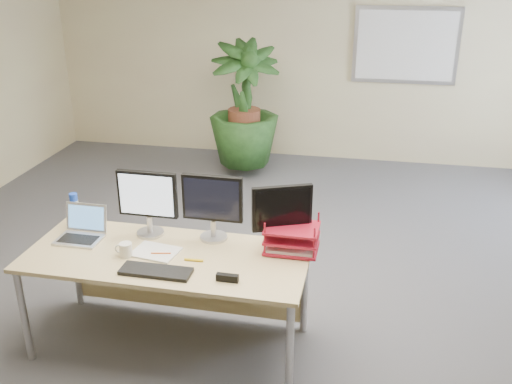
% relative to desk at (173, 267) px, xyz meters
% --- Properties ---
extents(floor, '(8.00, 8.00, 0.00)m').
position_rel_desk_xyz_m(floor, '(0.47, 0.24, -0.58)').
color(floor, '#4A4A50').
rests_on(floor, ground).
extents(back_wall, '(7.00, 0.04, 2.70)m').
position_rel_desk_xyz_m(back_wall, '(0.47, 4.24, 0.77)').
color(back_wall, '#C5B08B').
rests_on(back_wall, floor).
extents(whiteboard, '(1.30, 0.04, 0.95)m').
position_rel_desk_xyz_m(whiteboard, '(1.67, 4.21, 0.97)').
color(whiteboard, '#ABABB0').
rests_on(whiteboard, back_wall).
extents(desk, '(1.93, 0.83, 0.74)m').
position_rel_desk_xyz_m(desk, '(0.00, 0.00, 0.00)').
color(desk, '#D0B97A').
rests_on(desk, floor).
extents(floor_plant, '(1.11, 1.11, 1.50)m').
position_rel_desk_xyz_m(floor_plant, '(-0.22, 3.37, 0.17)').
color(floor_plant, '#173714').
rests_on(floor_plant, floor).
extents(monitor_left, '(0.43, 0.20, 0.48)m').
position_rel_desk_xyz_m(monitor_left, '(-0.22, 0.16, 0.43)').
color(monitor_left, '#B2B2B6').
rests_on(monitor_left, desk).
extents(monitor_right, '(0.43, 0.20, 0.48)m').
position_rel_desk_xyz_m(monitor_right, '(0.25, 0.19, 0.43)').
color(monitor_right, '#B2B2B6').
rests_on(monitor_right, desk).
extents(monitor_dark, '(0.40, 0.19, 0.46)m').
position_rel_desk_xyz_m(monitor_dark, '(0.75, 0.15, 0.42)').
color(monitor_dark, '#B2B2B6').
rests_on(monitor_dark, desk).
extents(laptop, '(0.31, 0.28, 0.22)m').
position_rel_desk_xyz_m(laptop, '(-0.67, 0.02, 0.21)').
color(laptop, silver).
rests_on(laptop, desk).
extents(keyboard, '(0.46, 0.16, 0.03)m').
position_rel_desk_xyz_m(keyboard, '(0.02, -0.35, 0.17)').
color(keyboard, black).
rests_on(keyboard, desk).
extents(coffee_mug, '(0.12, 0.08, 0.10)m').
position_rel_desk_xyz_m(coffee_mug, '(-0.26, -0.18, 0.20)').
color(coffee_mug, white).
rests_on(coffee_mug, desk).
extents(spiral_notebook, '(0.33, 0.27, 0.01)m').
position_rel_desk_xyz_m(spiral_notebook, '(-0.08, -0.10, 0.16)').
color(spiral_notebook, white).
rests_on(spiral_notebook, desk).
extents(orange_pen, '(0.13, 0.03, 0.01)m').
position_rel_desk_xyz_m(orange_pen, '(-0.03, -0.12, 0.17)').
color(orange_pen, orange).
rests_on(orange_pen, spiral_notebook).
extents(yellow_highlighter, '(0.13, 0.02, 0.02)m').
position_rel_desk_xyz_m(yellow_highlighter, '(0.21, -0.15, 0.16)').
color(yellow_highlighter, yellow).
rests_on(yellow_highlighter, desk).
extents(water_bottle, '(0.07, 0.07, 0.25)m').
position_rel_desk_xyz_m(water_bottle, '(-0.81, 0.20, 0.28)').
color(water_bottle, silver).
rests_on(water_bottle, desk).
extents(letter_tray, '(0.37, 0.28, 0.17)m').
position_rel_desk_xyz_m(letter_tray, '(0.82, 0.12, 0.23)').
color(letter_tray, maroon).
rests_on(letter_tray, desk).
extents(stapler, '(0.14, 0.04, 0.05)m').
position_rel_desk_xyz_m(stapler, '(0.49, -0.35, 0.18)').
color(stapler, black).
rests_on(stapler, desk).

